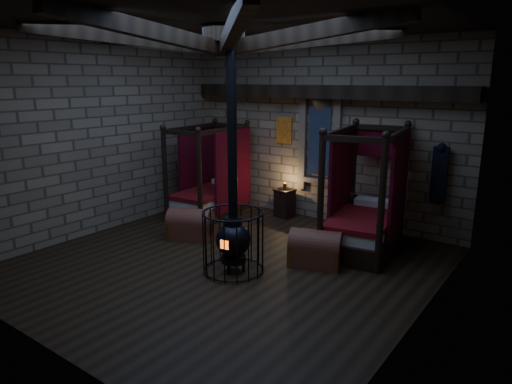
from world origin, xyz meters
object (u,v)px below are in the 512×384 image
Objects in this scene: bed_left at (211,193)px; stove at (233,237)px; trunk_left at (190,225)px; trunk_right at (315,249)px; bed_right at (365,219)px.

stove is at bearing -47.57° from bed_left.
stove reaches higher than trunk_left.
trunk_right is at bearing -17.10° from trunk_left.
bed_left is 4.04m from bed_right.
stove is at bearing -47.03° from trunk_left.
bed_left is 0.91× the size of bed_right.
bed_right reaches higher than trunk_right.
bed_right is 3.64m from trunk_left.
bed_left reaches higher than trunk_left.
stove is (-1.02, -1.12, 0.35)m from trunk_right.
trunk_right is at bearing 39.56° from stove.
trunk_left is at bearing -161.21° from bed_right.
trunk_right is (2.87, 0.30, 0.00)m from trunk_left.
bed_right reaches higher than trunk_left.
bed_left is 2.08× the size of trunk_left.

